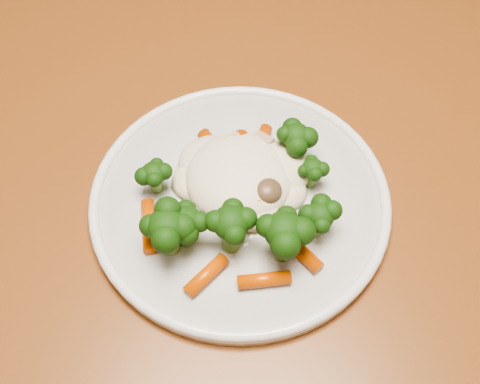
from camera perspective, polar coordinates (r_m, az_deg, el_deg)
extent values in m
plane|color=#5F3016|center=(1.38, -11.91, -7.93)|extent=(3.00, 3.00, 0.00)
cube|color=brown|center=(0.58, 6.19, -0.84)|extent=(1.25, 0.98, 0.04)
cylinder|color=white|center=(0.55, 0.00, -0.84)|extent=(0.27, 0.27, 0.01)
ellipsoid|color=#F5E5C4|center=(0.53, -0.02, 2.16)|extent=(0.12, 0.10, 0.04)
ellipsoid|color=black|center=(0.50, -5.04, -3.50)|extent=(0.05, 0.05, 0.04)
ellipsoid|color=black|center=(0.50, -0.85, -3.67)|extent=(0.05, 0.05, 0.04)
ellipsoid|color=black|center=(0.49, 4.12, -4.50)|extent=(0.05, 0.05, 0.05)
ellipsoid|color=black|center=(0.51, 7.48, -2.80)|extent=(0.04, 0.04, 0.04)
ellipsoid|color=black|center=(0.54, 6.83, 1.70)|extent=(0.03, 0.03, 0.03)
ellipsoid|color=black|center=(0.56, 5.24, 4.56)|extent=(0.04, 0.04, 0.04)
ellipsoid|color=black|center=(0.54, -8.06, 1.19)|extent=(0.04, 0.04, 0.03)
ellipsoid|color=black|center=(0.50, -6.83, -4.09)|extent=(0.05, 0.05, 0.05)
cylinder|color=#E45505|center=(0.57, -2.50, 4.25)|extent=(0.03, 0.04, 0.01)
cylinder|color=#E45505|center=(0.57, 2.09, 4.79)|extent=(0.02, 0.04, 0.01)
cylinder|color=#E45505|center=(0.56, 3.96, 3.49)|extent=(0.04, 0.02, 0.01)
cylinder|color=#E45505|center=(0.52, -8.64, -3.22)|extent=(0.02, 0.05, 0.01)
cylinder|color=#E45505|center=(0.50, -3.22, -7.89)|extent=(0.04, 0.04, 0.01)
cylinder|color=#E45505|center=(0.49, 2.30, -8.33)|extent=(0.04, 0.02, 0.01)
cylinder|color=#E45505|center=(0.51, 5.61, -5.41)|extent=(0.04, 0.04, 0.01)
cylinder|color=#E45505|center=(0.53, 2.13, 0.84)|extent=(0.02, 0.05, 0.01)
cylinder|color=#E45505|center=(0.55, -0.18, 3.89)|extent=(0.02, 0.04, 0.01)
cylinder|color=#E45505|center=(0.57, -2.68, 3.94)|extent=(0.03, 0.04, 0.01)
ellipsoid|color=brown|center=(0.53, 0.53, 1.65)|extent=(0.03, 0.03, 0.02)
ellipsoid|color=brown|center=(0.52, 2.54, 0.10)|extent=(0.03, 0.03, 0.02)
ellipsoid|color=brown|center=(0.53, -1.33, 1.16)|extent=(0.02, 0.02, 0.01)
cube|color=tan|center=(0.55, -0.79, 4.43)|extent=(0.03, 0.02, 0.01)
cube|color=tan|center=(0.56, 2.15, 4.71)|extent=(0.02, 0.02, 0.01)
cube|color=tan|center=(0.54, -2.57, 2.96)|extent=(0.02, 0.02, 0.01)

